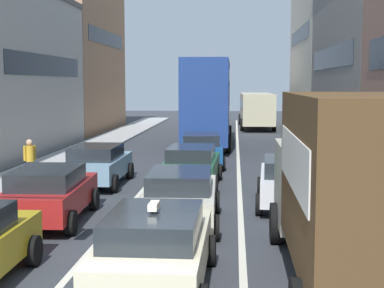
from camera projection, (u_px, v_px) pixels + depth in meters
name	position (u px, v px, depth m)	size (l,w,h in m)	color
sidewalk_left	(72.00, 156.00, 29.07)	(2.60, 64.00, 0.14)	#A7A7A7
lane_stripe_left	(170.00, 159.00, 28.71)	(0.16, 60.00, 0.01)	silver
lane_stripe_right	(238.00, 159.00, 28.45)	(0.16, 60.00, 0.01)	silver
removalist_box_truck	(356.00, 183.00, 10.33)	(2.74, 7.72, 3.58)	#B7B29E
taxi_centre_lane_front	(155.00, 248.00, 10.39)	(2.08, 4.31, 1.66)	beige
sedan_centre_lane_second	(181.00, 196.00, 15.12)	(2.15, 4.34, 1.49)	beige
wagon_left_lane_second	(49.00, 193.00, 15.57)	(2.23, 4.38, 1.49)	#A51E1E
hatchback_centre_lane_third	(192.00, 165.00, 20.88)	(2.15, 4.34, 1.49)	#19592D
sedan_left_lane_third	(98.00, 164.00, 21.17)	(2.06, 4.30, 1.49)	#759EB7
coupe_centre_lane_fourth	(201.00, 149.00, 26.07)	(2.27, 4.40, 1.49)	#194C8C
sedan_right_lane_behind_truck	(290.00, 180.00, 17.59)	(2.26, 4.39, 1.49)	silver
bus_mid_queue_primary	(208.00, 99.00, 33.95)	(2.83, 10.51, 5.06)	navy
bus_far_queue_secondary	(256.00, 107.00, 48.27)	(2.89, 10.53, 2.90)	#BFB793
pedestrian_mid_sidewalk	(30.00, 158.00, 21.65)	(0.35, 0.46, 1.66)	#262D47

